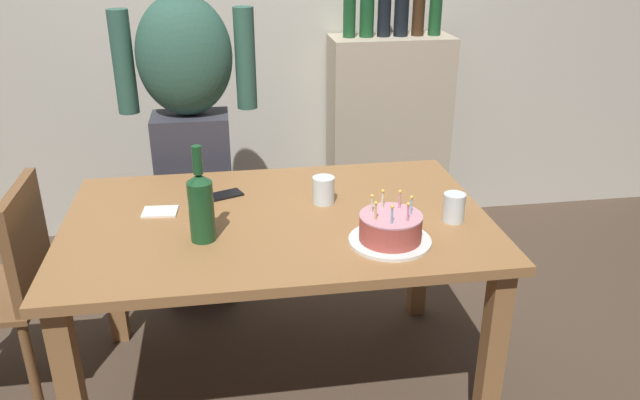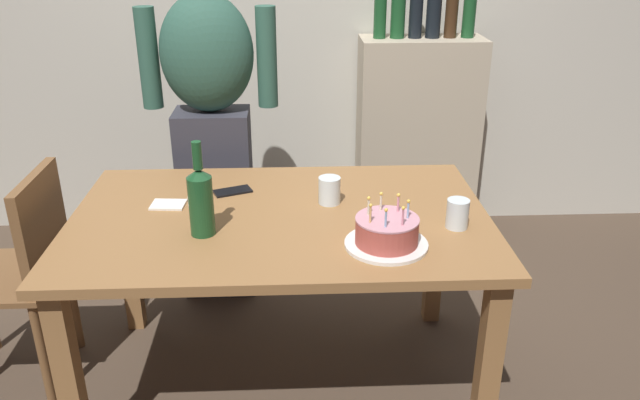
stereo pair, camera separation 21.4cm
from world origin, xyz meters
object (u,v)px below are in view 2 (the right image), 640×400
Objects in this scene: birthday_cake at (387,233)px; dining_chair at (22,263)px; water_glass_far at (457,214)px; cell_phone at (233,191)px; water_glass_near at (329,190)px; person_man_bearded at (212,121)px; wine_bottle at (201,200)px; napkin_stack at (168,205)px.

dining_chair is (-1.33, 0.34, -0.27)m from birthday_cake.
water_glass_far is (0.26, 0.13, 0.00)m from birthday_cake.
dining_chair reaches higher than water_glass_far.
dining_chair reaches higher than cell_phone.
water_glass_near is 0.82m from person_man_bearded.
cell_phone is at bearing 104.03° from person_man_bearded.
water_glass_near is 0.31× the size of wine_bottle.
dining_chair is (-0.57, -0.01, -0.23)m from napkin_stack.
cell_phone is at bearing 27.12° from napkin_stack.
birthday_cake reaches higher than dining_chair.
water_glass_near is 0.83× the size of napkin_stack.
wine_bottle is 2.66× the size of napkin_stack.
napkin_stack is (-0.16, 0.24, -0.12)m from wine_bottle.
water_glass_far is at bearing -44.96° from cell_phone.
cell_phone is 0.09× the size of person_man_bearded.
water_glass_near is 0.70× the size of cell_phone.
wine_bottle is 0.20× the size of person_man_bearded.
person_man_bearded is at bearing 136.96° from water_glass_far.
wine_bottle reaches higher than birthday_cake.
birthday_cake reaches higher than water_glass_far.
dining_chair is at bearing 165.70° from birthday_cake.
water_glass_near and water_glass_far have the same top height.
person_man_bearded is 1.00m from dining_chair.
person_man_bearded is at bearing 134.34° from dining_chair.
cell_phone is at bearing 78.91° from wine_bottle.
person_man_bearded is (-0.67, 0.99, 0.09)m from birthday_cake.
wine_bottle is at bearing -179.31° from water_glass_far.
birthday_cake is 2.21× the size of napkin_stack.
napkin_stack is (-0.76, 0.35, -0.04)m from birthday_cake.
cell_phone is 0.84m from dining_chair.
napkin_stack is (-1.03, 0.23, -0.05)m from water_glass_far.
wine_bottle reaches higher than dining_chair.
napkin_stack is (-0.60, 0.00, -0.05)m from water_glass_near.
wine_bottle is 0.38m from cell_phone.
napkin_stack is at bearing 91.34° from dining_chair.
dining_chair is at bearing -179.42° from water_glass_near.
cell_phone is 0.26m from napkin_stack.
birthday_cake reaches higher than napkin_stack.
water_glass_far reaches higher than napkin_stack.
water_glass_near is at bearing 115.00° from birthday_cake.
dining_chair is at bearing 44.34° from person_man_bearded.
napkin_stack is 0.14× the size of dining_chair.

